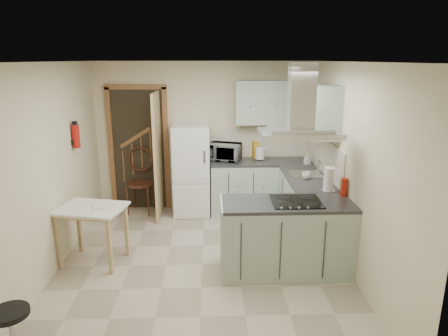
{
  "coord_description": "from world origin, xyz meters",
  "views": [
    {
      "loc": [
        0.12,
        -4.59,
        2.53
      ],
      "look_at": [
        0.29,
        0.45,
        1.15
      ],
      "focal_mm": 32.0,
      "sensor_mm": 36.0,
      "label": 1
    }
  ],
  "objects_px": {
    "peninsula": "(286,237)",
    "extractor_hood": "(300,133)",
    "fridge": "(192,170)",
    "stool": "(12,333)",
    "microwave": "(225,152)",
    "drop_leaf_table": "(93,235)",
    "bentwood_chair": "(140,184)"
  },
  "relations": [
    {
      "from": "microwave",
      "to": "bentwood_chair",
      "type": "bearing_deg",
      "value": -161.82
    },
    {
      "from": "bentwood_chair",
      "to": "microwave",
      "type": "relative_size",
      "value": 1.95
    },
    {
      "from": "drop_leaf_table",
      "to": "bentwood_chair",
      "type": "distance_m",
      "value": 1.77
    },
    {
      "from": "drop_leaf_table",
      "to": "bentwood_chair",
      "type": "xyz_separation_m",
      "value": [
        0.31,
        1.74,
        0.13
      ]
    },
    {
      "from": "fridge",
      "to": "extractor_hood",
      "type": "xyz_separation_m",
      "value": [
        1.32,
        -1.98,
        0.97
      ]
    },
    {
      "from": "drop_leaf_table",
      "to": "microwave",
      "type": "height_order",
      "value": "microwave"
    },
    {
      "from": "peninsula",
      "to": "microwave",
      "type": "xyz_separation_m",
      "value": [
        -0.67,
        2.04,
        0.59
      ]
    },
    {
      "from": "peninsula",
      "to": "bentwood_chair",
      "type": "height_order",
      "value": "bentwood_chair"
    },
    {
      "from": "fridge",
      "to": "stool",
      "type": "xyz_separation_m",
      "value": [
        -1.43,
        -3.35,
        -0.53
      ]
    },
    {
      "from": "drop_leaf_table",
      "to": "microwave",
      "type": "xyz_separation_m",
      "value": [
        1.73,
        1.74,
        0.67
      ]
    },
    {
      "from": "microwave",
      "to": "peninsula",
      "type": "bearing_deg",
      "value": -53.49
    },
    {
      "from": "bentwood_chair",
      "to": "microwave",
      "type": "xyz_separation_m",
      "value": [
        1.43,
        -0.0,
        0.54
      ]
    },
    {
      "from": "stool",
      "to": "drop_leaf_table",
      "type": "bearing_deg",
      "value": 81.6
    },
    {
      "from": "extractor_hood",
      "to": "stool",
      "type": "height_order",
      "value": "extractor_hood"
    },
    {
      "from": "fridge",
      "to": "extractor_hood",
      "type": "bearing_deg",
      "value": -56.21
    },
    {
      "from": "extractor_hood",
      "to": "microwave",
      "type": "relative_size",
      "value": 1.75
    },
    {
      "from": "bentwood_chair",
      "to": "stool",
      "type": "distance_m",
      "value": 3.47
    },
    {
      "from": "extractor_hood",
      "to": "drop_leaf_table",
      "type": "height_order",
      "value": "extractor_hood"
    },
    {
      "from": "peninsula",
      "to": "extractor_hood",
      "type": "height_order",
      "value": "extractor_hood"
    },
    {
      "from": "stool",
      "to": "peninsula",
      "type": "bearing_deg",
      "value": 27.34
    },
    {
      "from": "peninsula",
      "to": "microwave",
      "type": "distance_m",
      "value": 2.23
    },
    {
      "from": "stool",
      "to": "microwave",
      "type": "relative_size",
      "value": 0.88
    },
    {
      "from": "stool",
      "to": "microwave",
      "type": "bearing_deg",
      "value": 59.86
    },
    {
      "from": "drop_leaf_table",
      "to": "peninsula",
      "type": "bearing_deg",
      "value": 5.81
    },
    {
      "from": "drop_leaf_table",
      "to": "extractor_hood",
      "type": "bearing_deg",
      "value": 6.1
    },
    {
      "from": "fridge",
      "to": "peninsula",
      "type": "relative_size",
      "value": 0.97
    },
    {
      "from": "stool",
      "to": "microwave",
      "type": "xyz_separation_m",
      "value": [
        1.98,
        3.41,
        0.82
      ]
    },
    {
      "from": "microwave",
      "to": "fridge",
      "type": "bearing_deg",
      "value": -155.66
    },
    {
      "from": "extractor_hood",
      "to": "stool",
      "type": "relative_size",
      "value": 2.0
    },
    {
      "from": "fridge",
      "to": "bentwood_chair",
      "type": "relative_size",
      "value": 1.5
    },
    {
      "from": "peninsula",
      "to": "stool",
      "type": "relative_size",
      "value": 3.45
    },
    {
      "from": "fridge",
      "to": "bentwood_chair",
      "type": "height_order",
      "value": "fridge"
    }
  ]
}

